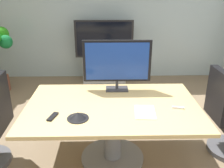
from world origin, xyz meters
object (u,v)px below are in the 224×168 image
(conference_table, at_px, (112,119))
(remote_control, at_px, (53,117))
(conference_phone, at_px, (78,116))
(tv_monitor, at_px, (117,62))
(wall_display_unit, at_px, (104,62))

(conference_table, bearing_deg, remote_control, -156.66)
(conference_phone, bearing_deg, conference_table, 39.81)
(tv_monitor, height_order, remote_control, tv_monitor)
(remote_control, bearing_deg, wall_display_unit, 96.14)
(tv_monitor, xyz_separation_m, conference_phone, (-0.42, -0.73, -0.33))
(tv_monitor, relative_size, conference_phone, 3.82)
(conference_phone, relative_size, remote_control, 1.29)
(tv_monitor, height_order, wall_display_unit, tv_monitor)
(wall_display_unit, distance_m, conference_phone, 2.91)
(wall_display_unit, height_order, conference_phone, wall_display_unit)
(tv_monitor, height_order, conference_phone, tv_monitor)
(tv_monitor, distance_m, wall_display_unit, 2.25)
(wall_display_unit, bearing_deg, conference_table, -87.51)
(conference_table, xyz_separation_m, conference_phone, (-0.36, -0.30, 0.21))
(tv_monitor, bearing_deg, remote_control, -134.10)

